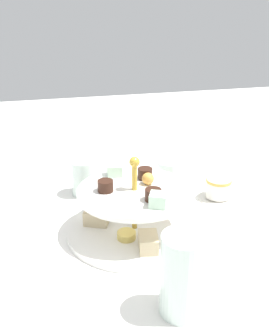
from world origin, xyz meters
TOP-DOWN VIEW (x-y plane):
  - ground_plane at (0.00, 0.00)m, footprint 2.40×2.40m
  - tiered_serving_stand at (0.00, -0.00)m, footprint 0.27×0.27m
  - water_glass_tall_right at (0.23, 0.01)m, footprint 0.07×0.07m
  - water_glass_short_left at (-0.19, 0.14)m, footprint 0.06×0.06m
  - teacup_with_saucer at (-0.09, 0.22)m, footprint 0.09×0.09m
  - water_glass_mid_back at (-0.19, -0.07)m, footprint 0.06×0.06m

SIDE VIEW (x-z plane):
  - ground_plane at x=0.00m, z-range 0.00..0.00m
  - teacup_with_saucer at x=-0.09m, z-range 0.00..0.05m
  - water_glass_short_left at x=-0.19m, z-range 0.00..0.07m
  - water_glass_mid_back at x=-0.19m, z-range 0.00..0.09m
  - tiered_serving_stand at x=0.00m, z-range -0.04..0.12m
  - water_glass_tall_right at x=0.23m, z-range 0.00..0.13m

